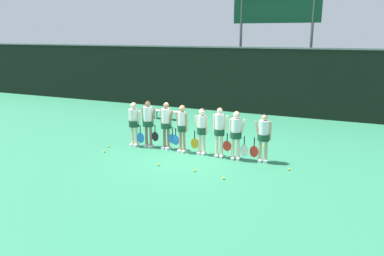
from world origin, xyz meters
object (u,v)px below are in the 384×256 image
object	(u,v)px
player_1	(148,120)
tennis_ball_3	(104,152)
player_7	(264,134)
player_3	(182,125)
player_5	(220,129)
player_2	(166,122)
bench_courtside	(168,112)
tennis_ball_5	(109,146)
player_4	(202,128)
tennis_ball_7	(195,171)
player_0	(134,120)
scoreboard	(276,14)
tennis_ball_2	(264,146)
tennis_ball_1	(224,178)
tennis_ball_4	(289,169)
tennis_ball_6	(159,165)
player_6	(236,132)

from	to	relation	value
player_1	tennis_ball_3	distance (m)	1.92
player_7	tennis_ball_3	distance (m)	5.56
player_3	player_5	bearing A→B (deg)	5.84
player_7	player_2	bearing A→B (deg)	169.54
bench_courtside	tennis_ball_5	bearing A→B (deg)	-88.98
player_5	player_7	xyz separation A→B (m)	(1.45, 0.11, -0.06)
player_2	tennis_ball_3	world-z (taller)	player_2
player_2	player_4	xyz separation A→B (m)	(1.39, -0.07, -0.06)
player_1	tennis_ball_7	size ratio (longest dim) A/B	24.13
player_0	player_2	world-z (taller)	player_2
scoreboard	player_7	distance (m)	9.45
tennis_ball_2	tennis_ball_3	world-z (taller)	same
player_0	player_4	size ratio (longest dim) A/B	1.01
scoreboard	player_3	xyz separation A→B (m)	(-1.39, -8.50, -4.02)
bench_courtside	player_2	distance (m)	4.87
bench_courtside	player_5	bearing A→B (deg)	-46.39
player_7	tennis_ball_2	world-z (taller)	player_7
tennis_ball_3	tennis_ball_5	distance (m)	0.64
player_5	tennis_ball_5	size ratio (longest dim) A/B	26.04
player_5	tennis_ball_1	bearing A→B (deg)	-74.96
player_4	tennis_ball_4	world-z (taller)	player_4
player_2	scoreboard	bearing A→B (deg)	87.15
tennis_ball_7	tennis_ball_5	bearing A→B (deg)	164.50
player_3	tennis_ball_2	xyz separation A→B (m)	(2.52, 1.78, -0.96)
scoreboard	tennis_ball_1	bearing A→B (deg)	-85.76
player_0	tennis_ball_2	world-z (taller)	player_0
bench_courtside	player_5	xyz separation A→B (m)	(4.21, -4.45, 0.64)
bench_courtside	tennis_ball_7	xyz separation A→B (m)	(3.98, -6.05, -0.33)
player_1	tennis_ball_7	distance (m)	3.23
scoreboard	player_0	distance (m)	10.00
scoreboard	tennis_ball_6	xyz separation A→B (m)	(-1.49, -10.08, -4.98)
tennis_ball_1	tennis_ball_3	bearing A→B (deg)	171.32
player_0	player_3	world-z (taller)	player_3
player_1	tennis_ball_5	xyz separation A→B (m)	(-1.35, -0.63, -0.99)
player_5	tennis_ball_5	world-z (taller)	player_5
player_1	tennis_ball_2	bearing A→B (deg)	24.83
player_6	tennis_ball_4	xyz separation A→B (m)	(1.80, -0.32, -0.93)
bench_courtside	player_0	bearing A→B (deg)	-78.61
player_2	tennis_ball_3	size ratio (longest dim) A/B	24.32
scoreboard	tennis_ball_4	xyz separation A→B (m)	(2.38, -8.85, -4.98)
player_4	player_5	bearing A→B (deg)	-2.89
bench_courtside	player_1	distance (m)	4.62
player_2	player_5	distance (m)	2.06
bench_courtside	player_3	size ratio (longest dim) A/B	0.97
player_7	tennis_ball_1	distance (m)	2.25
player_6	tennis_ball_2	size ratio (longest dim) A/B	23.05
player_3	tennis_ball_6	distance (m)	1.85
bench_courtside	player_6	distance (m)	6.58
player_7	player_5	bearing A→B (deg)	174.12
player_3	tennis_ball_6	size ratio (longest dim) A/B	24.60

